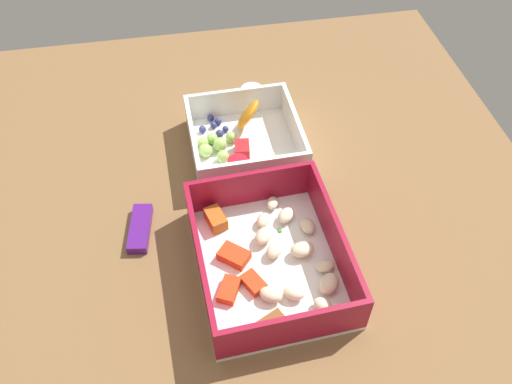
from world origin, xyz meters
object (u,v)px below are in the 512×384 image
object	(u,v)px
pasta_container	(270,258)
fruit_bowl	(242,140)
candy_bar	(140,228)
paper_cup_liner	(252,94)

from	to	relation	value
pasta_container	fruit_bowl	world-z (taller)	pasta_container
pasta_container	fruit_bowl	xyz separation A→B (cm)	(20.23, -0.06, -0.06)
candy_bar	paper_cup_liner	size ratio (longest dim) A/B	2.06
fruit_bowl	candy_bar	world-z (taller)	fruit_bowl
pasta_container	candy_bar	world-z (taller)	pasta_container
pasta_container	paper_cup_liner	distance (cm)	30.96
pasta_container	fruit_bowl	distance (cm)	20.23
paper_cup_liner	pasta_container	bearing A→B (deg)	173.88
pasta_container	candy_bar	size ratio (longest dim) A/B	3.05
pasta_container	fruit_bowl	bearing A→B (deg)	-3.02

